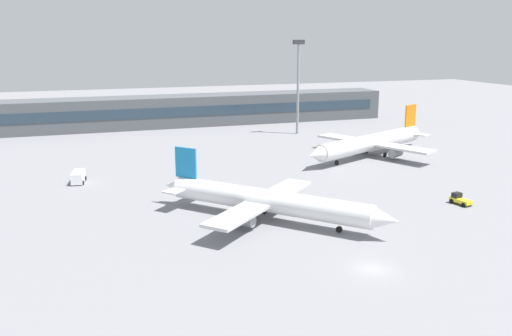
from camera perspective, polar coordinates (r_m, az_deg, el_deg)
name	(u,v)px	position (r m, az deg, el deg)	size (l,w,h in m)	color
ground_plane	(260,184)	(100.14, 0.38, -1.64)	(400.00, 400.00, 0.00)	gray
terminal_building	(182,111)	(167.41, -7.71, 5.97)	(128.49, 12.13, 9.00)	#4C5156
airplane_near	(269,201)	(79.71, 1.39, -3.50)	(28.23, 30.07, 9.43)	white
airplane_mid	(370,143)	(124.80, 11.87, 2.60)	(39.18, 28.25, 10.34)	silver
baggage_tug_yellow	(460,199)	(93.74, 20.53, -3.08)	(2.32, 3.81, 1.75)	yellow
service_van_white	(78,177)	(105.73, -18.09, -0.88)	(2.96, 5.45, 2.08)	white
floodlight_tower_west	(298,80)	(150.68, 4.42, 9.14)	(3.20, 0.80, 25.48)	gray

